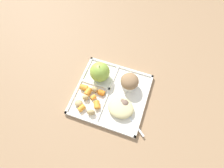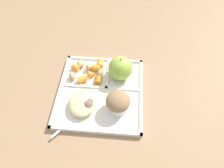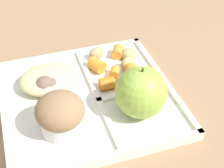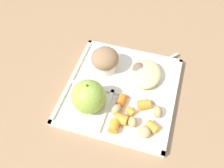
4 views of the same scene
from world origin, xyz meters
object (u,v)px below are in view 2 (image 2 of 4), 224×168
green_apple (120,68)px  plastic_fork (75,117)px  lunch_tray (101,92)px  bran_muffin (118,102)px

green_apple → plastic_fork: (0.18, -0.14, -0.04)m
lunch_tray → green_apple: (-0.07, 0.07, 0.05)m
plastic_fork → lunch_tray: bearing=146.4°
plastic_fork → green_apple: bearing=143.1°
lunch_tray → green_apple: size_ratio=3.28×
green_apple → bran_muffin: (0.14, 0.00, -0.01)m
green_apple → bran_muffin: bearing=0.0°
bran_muffin → lunch_tray: bearing=-133.7°
plastic_fork → bran_muffin: bearing=108.5°
lunch_tray → green_apple: green_apple is taller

